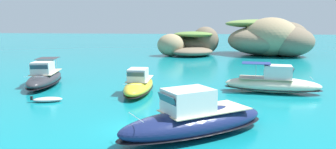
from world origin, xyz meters
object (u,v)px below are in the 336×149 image
at_px(motorboat_navy, 194,120).
at_px(motorboat_yellow, 139,85).
at_px(motorboat_cream, 273,83).
at_px(islet_large, 273,38).
at_px(motorboat_charcoal, 45,78).
at_px(dinghy_tender, 48,99).
at_px(islet_small, 191,44).

height_order(motorboat_navy, motorboat_yellow, motorboat_navy).
distance_m(motorboat_navy, motorboat_cream, 15.83).
xyz_separation_m(islet_large, motorboat_navy, (-14.12, -56.14, -2.79)).
distance_m(islet_large, motorboat_charcoal, 53.23).
bearing_deg(motorboat_cream, motorboat_yellow, -170.58).
relative_size(motorboat_navy, dinghy_tender, 3.62).
bearing_deg(islet_large, motorboat_cream, -99.37).
distance_m(islet_large, motorboat_navy, 57.95).
xyz_separation_m(islet_small, motorboat_charcoal, (-13.73, -40.37, -1.51)).
height_order(islet_small, motorboat_yellow, islet_small).
bearing_deg(motorboat_charcoal, dinghy_tender, -58.81).
bearing_deg(dinghy_tender, islet_large, 60.33).
bearing_deg(motorboat_cream, islet_large, 80.63).
height_order(motorboat_navy, motorboat_cream, motorboat_navy).
relative_size(islet_large, motorboat_charcoal, 2.26).
distance_m(islet_small, motorboat_yellow, 42.51).
bearing_deg(dinghy_tender, motorboat_yellow, 33.53).
distance_m(islet_small, motorboat_navy, 54.45).
relative_size(motorboat_cream, dinghy_tender, 3.52).
height_order(islet_large, motorboat_navy, islet_large).
relative_size(islet_large, motorboat_yellow, 2.56).
relative_size(islet_large, islet_small, 1.13).
xyz_separation_m(islet_small, motorboat_yellow, (-2.11, -42.42, -1.61)).
bearing_deg(islet_small, motorboat_charcoal, -108.79).
height_order(islet_small, dinghy_tender, islet_small).
bearing_deg(islet_large, islet_small, -174.20).
xyz_separation_m(motorboat_navy, motorboat_cream, (7.18, 14.10, -0.07)).
bearing_deg(motorboat_charcoal, islet_small, 71.21).
xyz_separation_m(motorboat_charcoal, dinghy_tender, (4.22, -6.97, -0.74)).
bearing_deg(islet_large, motorboat_yellow, -114.97).
xyz_separation_m(islet_large, islet_small, (-18.52, -1.88, -1.35)).
bearing_deg(motorboat_yellow, motorboat_charcoal, 169.95).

